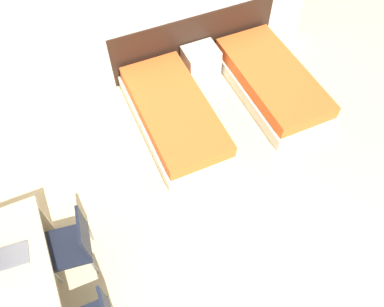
{
  "coord_description": "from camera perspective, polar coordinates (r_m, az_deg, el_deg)",
  "views": [
    {
      "loc": [
        -1.01,
        0.16,
        4.16
      ],
      "look_at": [
        0.0,
        2.42,
        0.55
      ],
      "focal_mm": 35.0,
      "sensor_mm": 36.0,
      "label": 1
    }
  ],
  "objects": [
    {
      "name": "desk",
      "position": [
        3.97,
        -23.86,
        -19.87
      ],
      "size": [
        0.62,
        1.9,
        0.75
      ],
      "color": "#C6B28E",
      "rests_on": "ground_plane"
    },
    {
      "name": "bed_near_window",
      "position": [
        5.21,
        -2.75,
        5.95
      ],
      "size": [
        0.98,
        2.03,
        0.4
      ],
      "color": "beige",
      "rests_on": "ground_plane"
    },
    {
      "name": "radiator",
      "position": [
        5.71,
        -20.8,
        7.93
      ],
      "size": [
        0.99,
        0.12,
        0.48
      ],
      "color": "silver",
      "rests_on": "ground_plane"
    },
    {
      "name": "bed_near_door",
      "position": [
        5.76,
        12.02,
        10.68
      ],
      "size": [
        0.98,
        2.03,
        0.4
      ],
      "color": "beige",
      "rests_on": "ground_plane"
    },
    {
      "name": "chair_near_laptop",
      "position": [
        4.12,
        -17.63,
        -12.87
      ],
      "size": [
        0.51,
        0.51,
        0.87
      ],
      "rotation": [
        0.0,
        0.0,
        -0.15
      ],
      "color": "black",
      "rests_on": "ground_plane"
    },
    {
      "name": "laptop",
      "position": [
        3.93,
        -26.88,
        -13.75
      ],
      "size": [
        0.34,
        0.25,
        0.34
      ],
      "rotation": [
        0.0,
        0.0,
        -0.09
      ],
      "color": "slate",
      "rests_on": "desk"
    },
    {
      "name": "headboard_panel",
      "position": [
        5.96,
        0.37,
        16.8
      ],
      "size": [
        2.64,
        0.03,
        0.85
      ],
      "color": "black",
      "rests_on": "ground_plane"
    },
    {
      "name": "nightstand",
      "position": [
        5.93,
        1.34,
        13.92
      ],
      "size": [
        0.51,
        0.41,
        0.44
      ],
      "color": "beige",
      "rests_on": "ground_plane"
    }
  ]
}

